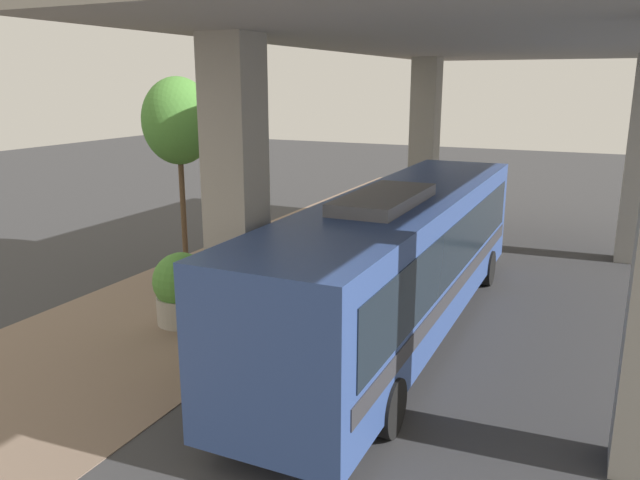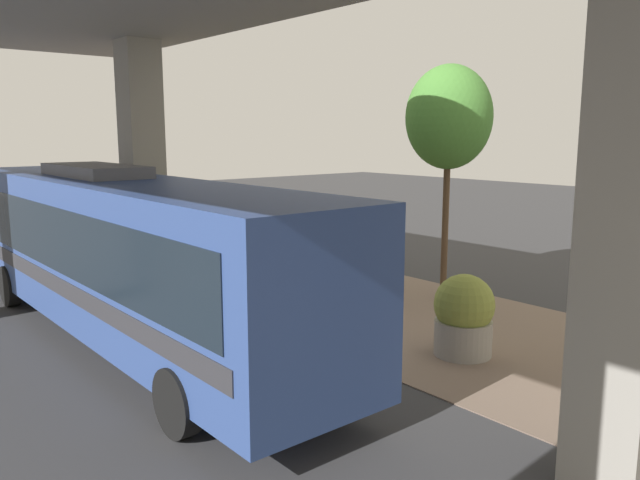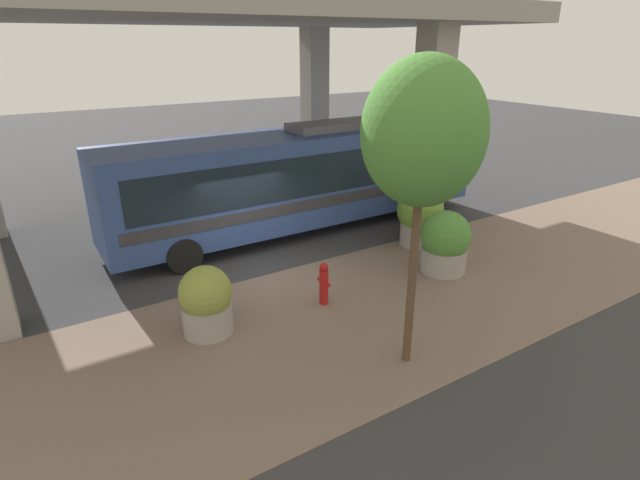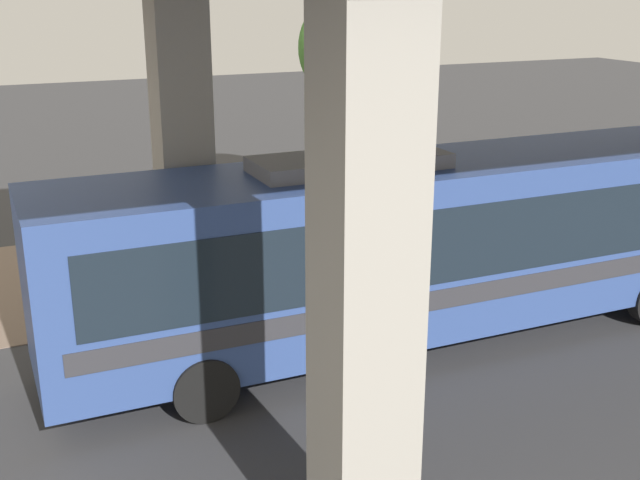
{
  "view_description": "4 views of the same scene",
  "coord_description": "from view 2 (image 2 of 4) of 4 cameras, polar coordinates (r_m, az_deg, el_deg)",
  "views": [
    {
      "loc": [
        6.6,
        -15.75,
        5.67
      ],
      "look_at": [
        0.46,
        -2.55,
        1.96
      ],
      "focal_mm": 35.0,
      "sensor_mm": 36.0,
      "label": 1
    },
    {
      "loc": [
        7.45,
        9.21,
        4.16
      ],
      "look_at": [
        -0.94,
        -0.78,
        1.92
      ],
      "focal_mm": 35.0,
      "sensor_mm": 36.0,
      "label": 2
    },
    {
      "loc": [
        -11.17,
        5.28,
        6.0
      ],
      "look_at": [
        -1.1,
        -1.08,
        1.2
      ],
      "focal_mm": 28.0,
      "sensor_mm": 36.0,
      "label": 3
    },
    {
      "loc": [
        14.0,
        -9.61,
        6.17
      ],
      "look_at": [
        -0.8,
        -3.08,
        0.93
      ],
      "focal_mm": 45.0,
      "sensor_mm": 36.0,
      "label": 4
    }
  ],
  "objects": [
    {
      "name": "bus",
      "position": [
        13.12,
        -17.58,
        -0.63
      ],
      "size": [
        2.64,
        12.85,
        3.5
      ],
      "color": "#334C8C",
      "rests_on": "ground"
    },
    {
      "name": "sidewalk_strip",
      "position": [
        14.54,
        8.29,
        -6.96
      ],
      "size": [
        6.0,
        40.0,
        0.02
      ],
      "color": "#7A6656",
      "rests_on": "ground"
    },
    {
      "name": "street_tree_near",
      "position": [
        15.9,
        11.7,
        10.86
      ],
      "size": [
        2.12,
        2.12,
        5.83
      ],
      "color": "brown",
      "rests_on": "ground"
    },
    {
      "name": "fire_hydrant",
      "position": [
        14.15,
        4.48,
        -5.07
      ],
      "size": [
        0.46,
        0.22,
        1.09
      ],
      "color": "#B21919",
      "rests_on": "ground"
    },
    {
      "name": "planter_back",
      "position": [
        16.68,
        -10.54,
        -1.49
      ],
      "size": [
        1.43,
        1.43,
        1.87
      ],
      "color": "#9E998E",
      "rests_on": "ground"
    },
    {
      "name": "planter_front",
      "position": [
        17.04,
        -4.0,
        -1.47
      ],
      "size": [
        1.36,
        1.36,
        1.75
      ],
      "color": "#9E998E",
      "rests_on": "ground"
    },
    {
      "name": "ground_plane",
      "position": [
        12.56,
        -1.0,
        -9.62
      ],
      "size": [
        80.0,
        80.0,
        0.0
      ],
      "primitive_type": "plane",
      "color": "#38383A",
      "rests_on": "ground"
    },
    {
      "name": "planter_middle",
      "position": [
        12.1,
        12.99,
        -6.8
      ],
      "size": [
        1.14,
        1.14,
        1.57
      ],
      "color": "#9E998E",
      "rests_on": "ground"
    }
  ]
}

